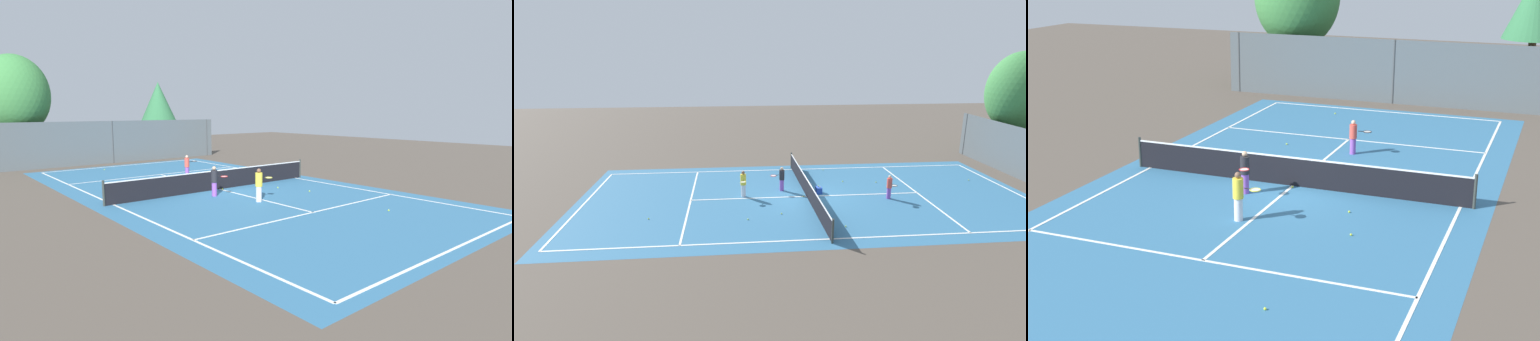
# 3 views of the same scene
# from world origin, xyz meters

# --- Properties ---
(ground_plane) EXTENTS (80.00, 80.00, 0.00)m
(ground_plane) POSITION_xyz_m (0.00, 0.00, 0.00)
(ground_plane) COLOR brown
(court_surface) EXTENTS (13.00, 25.00, 0.01)m
(court_surface) POSITION_xyz_m (0.00, 0.00, 0.00)
(court_surface) COLOR teal
(court_surface) RESTS_ON ground_plane
(tennis_net) EXTENTS (11.90, 0.10, 1.10)m
(tennis_net) POSITION_xyz_m (0.00, 0.00, 0.51)
(tennis_net) COLOR #333833
(tennis_net) RESTS_ON ground_plane
(perimeter_fence) EXTENTS (18.00, 0.12, 3.20)m
(perimeter_fence) POSITION_xyz_m (0.00, 14.00, 1.60)
(perimeter_fence) COLOR #515B60
(perimeter_fence) RESTS_ON ground_plane
(tree_0) EXTENTS (3.22, 3.22, 6.58)m
(tree_0) POSITION_xyz_m (6.20, 18.48, 4.75)
(tree_0) COLOR brown
(tree_0) RESTS_ON ground_plane
(tree_1) EXTENTS (4.68, 4.50, 7.85)m
(tree_1) POSITION_xyz_m (-5.98, 16.14, 5.02)
(tree_1) COLOR brown
(tree_1) RESTS_ON ground_plane
(player_0) EXTENTS (0.86, 0.38, 1.33)m
(player_0) POSITION_xyz_m (0.78, 4.42, 0.69)
(player_0) COLOR purple
(player_0) RESTS_ON ground_plane
(player_1) EXTENTS (0.89, 0.36, 1.48)m
(player_1) POSITION_xyz_m (-0.33, -3.52, 0.77)
(player_1) COLOR silver
(player_1) RESTS_ON ground_plane
(player_2) EXTENTS (0.57, 0.88, 1.41)m
(player_2) POSITION_xyz_m (-1.16, -1.28, 0.73)
(player_2) COLOR purple
(player_2) RESTS_ON ground_plane
(ball_crate) EXTENTS (0.48, 0.33, 0.43)m
(ball_crate) POSITION_xyz_m (-0.51, 0.78, 0.18)
(ball_crate) COLOR blue
(ball_crate) RESTS_ON ground_plane
(tennis_ball_0) EXTENTS (0.07, 0.07, 0.07)m
(tennis_ball_0) POSITION_xyz_m (-2.08, 4.72, 0.03)
(tennis_ball_0) COLOR #CCE533
(tennis_ball_0) RESTS_ON ground_plane
(tennis_ball_1) EXTENTS (0.07, 0.07, 0.07)m
(tennis_ball_1) POSITION_xyz_m (-2.42, 2.71, 0.03)
(tennis_ball_1) COLOR #CCE533
(tennis_ball_1) RESTS_ON ground_plane
(tennis_ball_2) EXTENTS (0.07, 0.07, 0.07)m
(tennis_ball_2) POSITION_xyz_m (0.06, -0.21, 0.03)
(tennis_ball_2) COLOR #CCE533
(tennis_ball_2) RESTS_ON ground_plane
(tennis_ball_3) EXTENTS (0.07, 0.07, 0.07)m
(tennis_ball_3) POSITION_xyz_m (2.47, -1.73, 0.03)
(tennis_ball_3) COLOR #CCE533
(tennis_ball_3) RESTS_ON ground_plane
(tennis_ball_4) EXTENTS (0.07, 0.07, 0.07)m
(tennis_ball_4) POSITION_xyz_m (2.49, -8.20, 0.03)
(tennis_ball_4) COLOR #CCE533
(tennis_ball_4) RESTS_ON ground_plane
(tennis_ball_5) EXTENTS (0.07, 0.07, 0.07)m
(tennis_ball_5) POSITION_xyz_m (4.31, 1.03, 0.03)
(tennis_ball_5) COLOR #CCE533
(tennis_ball_5) RESTS_ON ground_plane
(tennis_ball_6) EXTENTS (0.07, 0.07, 0.07)m
(tennis_ball_6) POSITION_xyz_m (-5.16, 2.08, 0.03)
(tennis_ball_6) COLOR #CCE533
(tennis_ball_6) RESTS_ON ground_plane
(tennis_ball_7) EXTENTS (0.07, 0.07, 0.07)m
(tennis_ball_7) POSITION_xyz_m (3.03, -3.43, 0.03)
(tennis_ball_7) COLOR #CCE533
(tennis_ball_7) RESTS_ON ground_plane
(tennis_ball_8) EXTENTS (0.07, 0.07, 0.07)m
(tennis_ball_8) POSITION_xyz_m (-1.95, 10.65, 0.03)
(tennis_ball_8) COLOR #CCE533
(tennis_ball_8) RESTS_ON ground_plane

